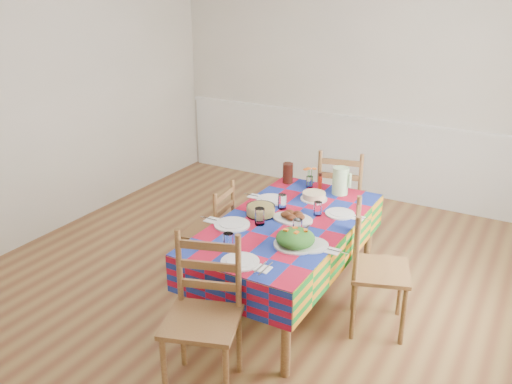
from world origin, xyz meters
TOP-DOWN VIEW (x-y plane):
  - room at (0.00, 0.00)m, footprint 4.58×5.08m
  - wainscot at (0.00, 2.48)m, footprint 4.41×0.06m
  - dining_table at (0.36, 0.02)m, footprint 0.95×1.76m
  - setting_near_head at (0.33, -0.66)m, footprint 0.41×0.27m
  - setting_left_near at (0.09, -0.21)m, footprint 0.49×0.29m
  - setting_left_far at (0.11, 0.28)m, footprint 0.45×0.27m
  - setting_right_near at (0.63, -0.22)m, footprint 0.46×0.27m
  - setting_right_far at (0.61, 0.30)m, footprint 0.43×0.25m
  - meat_platter at (0.39, 0.06)m, footprint 0.32×0.23m
  - salad_platter at (0.58, -0.30)m, footprint 0.30×0.30m
  - pasta_bowl at (0.13, 0.02)m, footprint 0.22×0.22m
  - cake at (0.36, 0.51)m, footprint 0.22×0.22m
  - serving_utensils at (0.52, -0.04)m, footprint 0.11×0.25m
  - flower_vase at (0.21, 0.75)m, footprint 0.12×0.10m
  - hot_sauce at (0.31, 0.76)m, footprint 0.03×0.03m
  - green_pitcher at (0.50, 0.74)m, footprint 0.14×0.14m
  - tea_pitcher at (0.00, 0.76)m, footprint 0.09×0.09m
  - name_card at (0.35, -0.80)m, footprint 0.08×0.02m
  - chair_near at (0.35, -1.08)m, footprint 0.55×0.54m
  - chair_far at (0.37, 1.12)m, footprint 0.50×0.49m
  - chair_left at (-0.34, 0.03)m, footprint 0.40×0.42m
  - chair_right at (1.06, 0.01)m, footprint 0.51×0.53m

SIDE VIEW (x-z plane):
  - chair_left at x=-0.34m, z-range -0.01..0.84m
  - chair_right at x=1.06m, z-range -0.01..0.94m
  - chair_far at x=0.37m, z-range -0.01..0.96m
  - wainscot at x=0.00m, z-range 0.03..0.95m
  - chair_near at x=0.35m, z-range -0.01..0.98m
  - dining_table at x=0.36m, z-range 0.27..0.95m
  - serving_utensils at x=0.52m, z-range 0.68..0.69m
  - name_card at x=0.35m, z-range 0.68..0.70m
  - setting_right_far at x=0.61m, z-range 0.65..0.76m
  - meat_platter at x=0.39m, z-range 0.68..0.74m
  - setting_left_far at x=0.11m, z-range 0.65..0.77m
  - setting_right_near at x=0.63m, z-range 0.65..0.77m
  - setting_near_head at x=0.33m, z-range 0.65..0.77m
  - setting_left_near at x=0.09m, z-range 0.65..0.78m
  - cake at x=0.36m, z-range 0.68..0.74m
  - pasta_bowl at x=0.13m, z-range 0.68..0.76m
  - salad_platter at x=0.58m, z-range 0.67..0.80m
  - hot_sauce at x=0.31m, z-range 0.68..0.83m
  - flower_vase at x=0.21m, z-range 0.67..0.86m
  - tea_pitcher at x=0.00m, z-range 0.68..0.87m
  - green_pitcher at x=0.50m, z-range 0.68..0.92m
  - room at x=0.00m, z-range -0.04..2.74m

